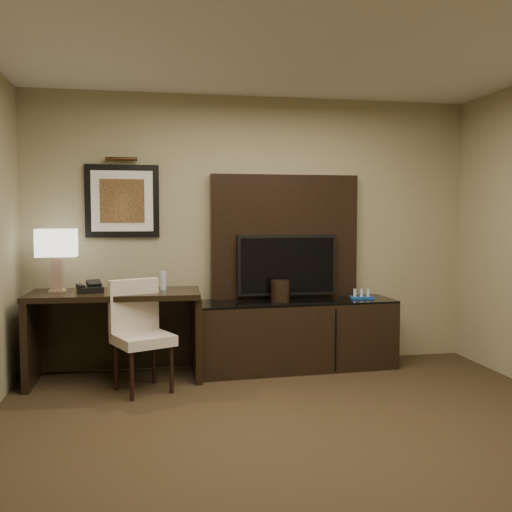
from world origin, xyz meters
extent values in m
cube|color=#2F2215|center=(0.00, 0.00, -0.01)|extent=(4.50, 5.00, 0.01)
cube|color=silver|center=(0.00, 0.00, 2.70)|extent=(4.50, 5.00, 0.01)
cube|color=gray|center=(0.00, 2.50, 1.35)|extent=(4.50, 0.01, 2.70)
cube|color=black|center=(-1.36, 2.11, 0.41)|extent=(1.56, 0.72, 0.82)
cube|color=black|center=(0.36, 2.20, 0.34)|extent=(1.99, 0.64, 0.68)
cube|color=black|center=(0.30, 2.44, 1.27)|extent=(1.50, 0.12, 1.30)
cube|color=black|center=(0.30, 2.34, 1.02)|extent=(1.00, 0.08, 0.60)
cube|color=black|center=(-1.30, 2.48, 1.65)|extent=(0.70, 0.04, 0.70)
cylinder|color=#432715|center=(-1.30, 2.44, 2.05)|extent=(0.04, 0.04, 0.30)
cube|color=#1A56AE|center=(-1.23, 2.10, 0.83)|extent=(0.28, 0.36, 0.02)
imported|color=#B8A591|center=(-1.29, 2.04, 0.93)|extent=(0.17, 0.04, 0.22)
cylinder|color=silver|center=(-0.93, 2.16, 0.91)|extent=(0.06, 0.06, 0.17)
cylinder|color=black|center=(0.20, 2.19, 0.78)|extent=(0.22, 0.22, 0.20)
camera|label=1|loc=(-1.03, -3.19, 1.50)|focal=40.00mm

